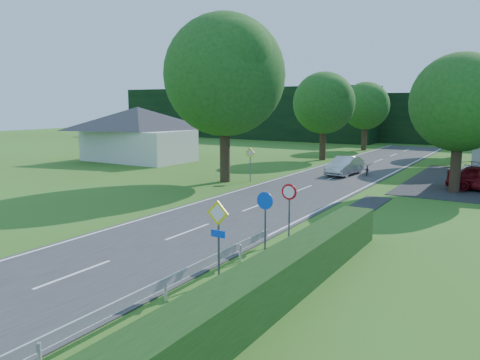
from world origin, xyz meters
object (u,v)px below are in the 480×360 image
Objects in this scene: parasol at (470,175)px; moving_car at (345,166)px; motorcycle at (367,169)px; streetlight at (456,120)px.

moving_car is at bearing 168.93° from parasol.
streetlight is at bearing -34.20° from motorcycle.
parasol is at bearing -23.37° from streetlight.
parasol reaches higher than moving_car.
moving_car reaches higher than motorcycle.
parasol is at bearing -6.67° from moving_car.
moving_car is 2.40× the size of motorcycle.
streetlight is 4.45× the size of motorcycle.
parasol reaches higher than motorcycle.
streetlight is 3.69m from parasol.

